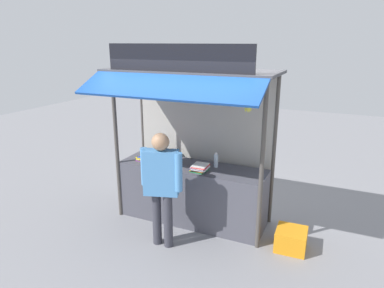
# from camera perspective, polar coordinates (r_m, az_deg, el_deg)

# --- Properties ---
(ground_plane) EXTENTS (20.00, 20.00, 0.00)m
(ground_plane) POSITION_cam_1_polar(r_m,az_deg,el_deg) (5.62, -0.00, -12.39)
(ground_plane) COLOR gray
(stall_counter) EXTENTS (2.27, 0.65, 0.91)m
(stall_counter) POSITION_cam_1_polar(r_m,az_deg,el_deg) (5.41, -0.00, -8.18)
(stall_counter) COLOR #4C4C56
(stall_counter) RESTS_ON ground
(stall_structure) EXTENTS (2.47, 1.51, 2.70)m
(stall_structure) POSITION_cam_1_polar(r_m,az_deg,el_deg) (5.12, 0.49, 4.31)
(stall_structure) COLOR #4C4742
(stall_structure) RESTS_ON ground
(water_bottle_rear_center) EXTENTS (0.06, 0.06, 0.23)m
(water_bottle_rear_center) POSITION_cam_1_polar(r_m,az_deg,el_deg) (5.17, 4.00, -2.74)
(water_bottle_rear_center) COLOR silver
(water_bottle_rear_center) RESTS_ON stall_counter
(water_bottle_far_left) EXTENTS (0.08, 0.08, 0.28)m
(water_bottle_far_left) POSITION_cam_1_polar(r_m,az_deg,el_deg) (5.60, -4.49, -0.93)
(water_bottle_far_left) COLOR silver
(water_bottle_far_left) RESTS_ON stall_counter
(water_bottle_center) EXTENTS (0.07, 0.07, 0.26)m
(water_bottle_center) POSITION_cam_1_polar(r_m,az_deg,el_deg) (5.53, -5.33, -1.26)
(water_bottle_center) COLOR silver
(water_bottle_center) RESTS_ON stall_counter
(magazine_stack_mid_left) EXTENTS (0.21, 0.32, 0.06)m
(magazine_stack_mid_left) POSITION_cam_1_polar(r_m,az_deg,el_deg) (5.58, -7.69, -2.16)
(magazine_stack_mid_left) COLOR purple
(magazine_stack_mid_left) RESTS_ON stall_counter
(magazine_stack_far_right) EXTENTS (0.26, 0.29, 0.06)m
(magazine_stack_far_right) POSITION_cam_1_polar(r_m,az_deg,el_deg) (5.34, -4.93, -2.94)
(magazine_stack_far_right) COLOR blue
(magazine_stack_far_right) RESTS_ON stall_counter
(magazine_stack_mid_right) EXTENTS (0.24, 0.28, 0.09)m
(magazine_stack_mid_right) POSITION_cam_1_polar(r_m,az_deg,el_deg) (5.04, 1.34, -3.97)
(magazine_stack_mid_right) COLOR green
(magazine_stack_mid_right) RESTS_ON stall_counter
(banana_bunch_leftmost) EXTENTS (0.10, 0.10, 0.25)m
(banana_bunch_leftmost) POSITION_cam_1_polar(r_m,az_deg,el_deg) (4.40, 2.65, 7.86)
(banana_bunch_leftmost) COLOR #332D23
(banana_bunch_inner_left) EXTENTS (0.10, 0.10, 0.32)m
(banana_bunch_inner_left) POSITION_cam_1_polar(r_m,az_deg,el_deg) (4.25, 9.29, 6.38)
(banana_bunch_inner_left) COLOR #332D23
(banana_bunch_rightmost) EXTENTS (0.09, 0.09, 0.24)m
(banana_bunch_rightmost) POSITION_cam_1_polar(r_m,az_deg,el_deg) (4.59, -2.58, 8.13)
(banana_bunch_rightmost) COLOR #332D23
(vendor_person) EXTENTS (0.61, 0.32, 1.61)m
(vendor_person) POSITION_cam_1_polar(r_m,az_deg,el_deg) (4.58, -5.11, -5.98)
(vendor_person) COLOR #383842
(vendor_person) RESTS_ON ground
(plastic_crate) EXTENTS (0.42, 0.42, 0.28)m
(plastic_crate) POSITION_cam_1_polar(r_m,az_deg,el_deg) (5.04, 16.12, -14.96)
(plastic_crate) COLOR orange
(plastic_crate) RESTS_ON ground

